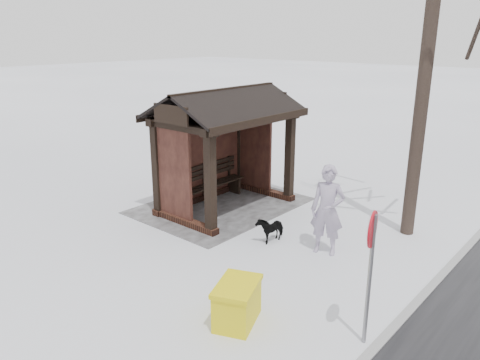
# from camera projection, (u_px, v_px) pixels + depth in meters

# --- Properties ---
(ground) EXTENTS (120.00, 120.00, 0.00)m
(ground) POSITION_uv_depth(u_px,v_px,m) (227.00, 207.00, 12.22)
(ground) COLOR white
(ground) RESTS_ON ground
(kerb) EXTENTS (120.00, 0.15, 0.06)m
(kerb) POSITION_uv_depth(u_px,v_px,m) (443.00, 275.00, 8.78)
(kerb) COLOR gray
(kerb) RESTS_ON ground
(trampled_patch) EXTENTS (4.20, 3.20, 0.02)m
(trampled_patch) POSITION_uv_depth(u_px,v_px,m) (221.00, 205.00, 12.34)
(trampled_patch) COLOR gray
(trampled_patch) RESTS_ON ground
(bus_shelter) EXTENTS (3.60, 2.40, 3.09)m
(bus_shelter) POSITION_uv_depth(u_px,v_px,m) (221.00, 125.00, 11.67)
(bus_shelter) COLOR #331912
(bus_shelter) RESTS_ON ground
(pedestrian) EXTENTS (0.64, 0.79, 1.87)m
(pedestrian) POSITION_uv_depth(u_px,v_px,m) (327.00, 210.00, 9.44)
(pedestrian) COLOR #A699B3
(pedestrian) RESTS_ON ground
(dog) EXTENTS (0.70, 0.36, 0.57)m
(dog) POSITION_uv_depth(u_px,v_px,m) (270.00, 228.00, 10.19)
(dog) COLOR black
(dog) RESTS_ON ground
(grit_bin) EXTENTS (1.04, 0.89, 0.67)m
(grit_bin) POSITION_uv_depth(u_px,v_px,m) (237.00, 303.00, 7.26)
(grit_bin) COLOR yellow
(grit_bin) RESTS_ON ground
(road_sign) EXTENTS (0.52, 0.16, 2.05)m
(road_sign) POSITION_uv_depth(u_px,v_px,m) (371.00, 249.00, 6.45)
(road_sign) COLOR gray
(road_sign) RESTS_ON ground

